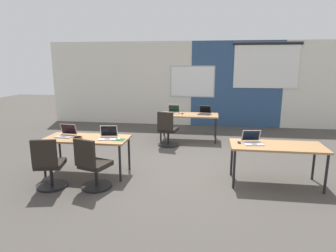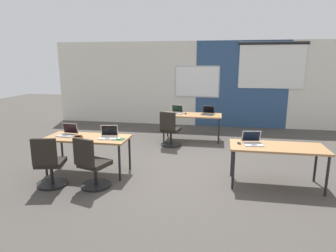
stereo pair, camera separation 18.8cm
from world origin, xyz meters
name	(u,v)px [view 1 (the left image)]	position (x,y,z in m)	size (l,w,h in m)	color
ground_plane	(180,167)	(0.00, 0.00, 0.00)	(24.00, 24.00, 0.00)	#47423D
back_wall_assembly	(195,84)	(0.05, 4.20, 1.41)	(10.00, 0.27, 2.80)	silver
desk_near_left	(87,141)	(-1.75, -0.60, 0.66)	(1.60, 0.70, 0.72)	#A37547
desk_near_right	(277,148)	(1.75, -0.60, 0.66)	(1.60, 0.70, 0.72)	#A37547
desk_far_center	(189,116)	(0.00, 2.20, 0.66)	(1.60, 0.70, 0.72)	#A37547
laptop_near_left_end	(66,134)	(-2.18, -0.56, 0.77)	(0.35, 0.32, 0.23)	#9E9EA3
mouse_near_left_end	(77,137)	(-1.94, -0.63, 0.74)	(0.08, 0.11, 0.03)	silver
chair_near_left_end	(49,168)	(-2.11, -1.37, 0.38)	(0.53, 0.58, 0.92)	black
laptop_near_left_inner	(108,136)	(-1.32, -0.60, 0.77)	(0.37, 0.32, 0.24)	silver
mousepad_near_left_inner	(119,140)	(-1.09, -0.66, 0.72)	(0.22, 0.19, 0.00)	#23512D
mouse_near_left_inner	(119,139)	(-1.09, -0.66, 0.74)	(0.07, 0.11, 0.03)	silver
chair_near_left_inner	(93,168)	(-1.36, -1.28, 0.38)	(0.55, 0.60, 0.92)	black
laptop_far_right	(204,112)	(0.42, 2.27, 0.77)	(0.37, 0.35, 0.23)	#333338
laptop_far_left	(173,112)	(-0.44, 2.28, 0.77)	(0.35, 0.31, 0.23)	#B7B7BC
mouse_far_left	(182,113)	(-0.18, 2.21, 0.74)	(0.07, 0.11, 0.03)	black
chair_far_left	(167,132)	(-0.49, 1.47, 0.38)	(0.52, 0.57, 0.92)	black
laptop_near_right_inner	(252,141)	(1.34, -0.55, 0.77)	(0.38, 0.36, 0.23)	#B7B7BC
mouse_near_right_inner	(239,142)	(1.10, -0.57, 0.74)	(0.08, 0.11, 0.03)	black
snack_bowl	(78,138)	(-1.84, -0.79, 0.76)	(0.18, 0.18, 0.06)	brown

